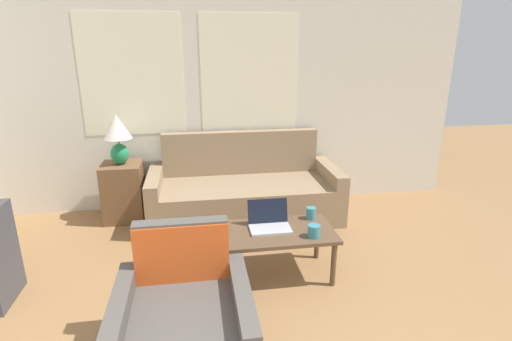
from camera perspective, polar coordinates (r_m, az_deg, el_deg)
wall_back at (r=4.65m, az=-8.05°, el=10.45°), size 6.16×0.06×2.60m
couch at (r=4.51m, az=-1.69°, el=-3.26°), size 2.08×0.86×0.92m
armchair at (r=2.61m, az=-10.19°, el=-21.34°), size 0.80×0.82×0.82m
side_table at (r=4.65m, az=-18.35°, el=-2.86°), size 0.42×0.42×0.64m
table_lamp at (r=4.47m, az=-19.16°, el=4.94°), size 0.29×0.29×0.54m
coffee_table at (r=3.34m, az=2.11°, el=-9.32°), size 1.05×0.54×0.42m
laptop at (r=3.35m, az=1.91°, el=-7.39°), size 0.34×0.26×0.22m
cup_navy at (r=3.23m, az=8.27°, el=-8.55°), size 0.10×0.10×0.10m
cup_yellow at (r=3.54m, az=7.85°, el=-6.06°), size 0.08×0.08×0.10m
tv_remote at (r=3.31m, az=-4.77°, el=-8.56°), size 0.08×0.16×0.02m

